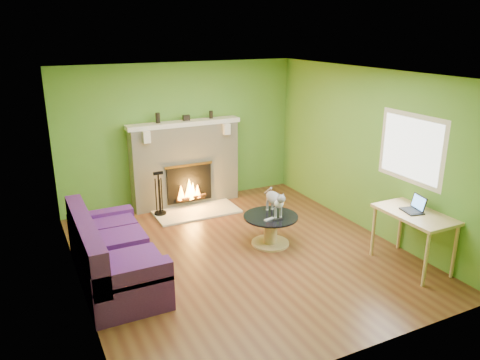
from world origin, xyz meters
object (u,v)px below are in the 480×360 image
(desk, at_px, (415,219))
(coffee_table, at_px, (271,228))
(sofa, at_px, (111,256))
(cat, at_px, (274,201))

(desk, bearing_deg, coffee_table, 133.92)
(sofa, height_order, cat, sofa)
(sofa, xyz_separation_m, coffee_table, (2.40, 0.02, -0.08))
(desk, distance_m, cat, 2.01)
(cat, bearing_deg, sofa, -170.67)
(sofa, height_order, desk, sofa)
(desk, relative_size, cat, 1.64)
(sofa, distance_m, cat, 2.50)
(coffee_table, relative_size, cat, 1.26)
(coffee_table, xyz_separation_m, cat, (0.08, 0.05, 0.40))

